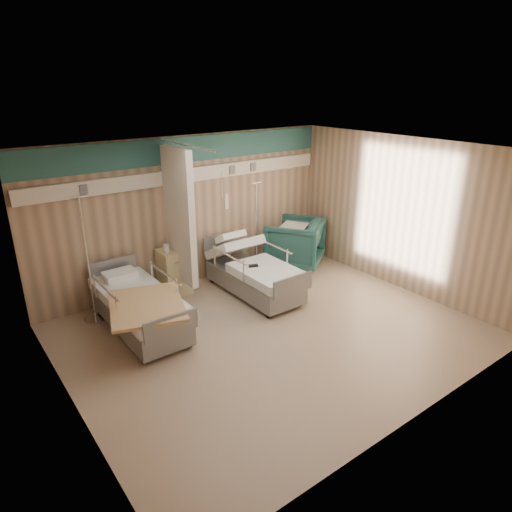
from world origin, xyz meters
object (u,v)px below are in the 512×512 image
at_px(bedside_cabinet, 174,272).
at_px(visitor_armchair, 295,243).
at_px(bed_right, 254,278).
at_px(bed_left, 141,312).
at_px(iv_stand_right, 256,252).
at_px(iv_stand_left, 93,296).

relative_size(bedside_cabinet, visitor_armchair, 0.77).
xyz_separation_m(bed_right, bedside_cabinet, (-1.15, 0.90, 0.11)).
xyz_separation_m(bed_left, iv_stand_right, (2.94, 0.91, 0.06)).
bearing_deg(bedside_cabinet, iv_stand_right, 0.42).
distance_m(bed_left, iv_stand_left, 0.92).
bearing_deg(bedside_cabinet, bed_left, -139.40).
relative_size(bed_left, iv_stand_right, 1.18).
bearing_deg(iv_stand_right, visitor_armchair, -22.02).
distance_m(bed_right, iv_stand_left, 2.79).
bearing_deg(visitor_armchair, iv_stand_right, -56.70).
bearing_deg(iv_stand_right, bedside_cabinet, -179.58).
relative_size(visitor_armchair, iv_stand_right, 0.60).
xyz_separation_m(bed_right, iv_stand_right, (0.74, 0.91, 0.06)).
bearing_deg(bedside_cabinet, visitor_armchair, -6.43).
bearing_deg(bedside_cabinet, iv_stand_left, -175.54).
height_order(bed_right, bed_left, same).
height_order(iv_stand_right, iv_stand_left, iv_stand_left).
relative_size(iv_stand_right, iv_stand_left, 0.88).
height_order(bed_right, visitor_armchair, visitor_armchair).
bearing_deg(bed_left, iv_stand_left, 121.59).
bearing_deg(iv_stand_left, bedside_cabinet, 4.46).
relative_size(bed_right, iv_stand_left, 1.03).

